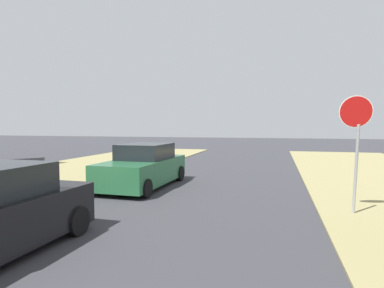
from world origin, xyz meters
TOP-DOWN VIEW (x-y plane):
  - stop_sign_far at (4.44, 10.01)m, footprint 0.81×0.47m
  - parked_sedan_green at (-2.19, 12.16)m, footprint 2.04×4.45m

SIDE VIEW (x-z plane):
  - parked_sedan_green at x=-2.19m, z-range -0.06..1.51m
  - stop_sign_far at x=4.44m, z-range 0.71..3.66m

